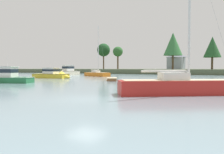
% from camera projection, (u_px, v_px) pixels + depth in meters
% --- Properties ---
extents(ground_plane, '(557.15, 557.15, 0.00)m').
position_uv_depth(ground_plane, '(87.00, 99.00, 15.32)').
color(ground_plane, gray).
extents(far_shore_bank, '(250.72, 59.35, 1.77)m').
position_uv_depth(far_shore_bank, '(213.00, 71.00, 94.07)').
color(far_shore_bank, '#4C563D').
rests_on(far_shore_bank, ground).
extents(cruiser_yellow, '(9.10, 3.91, 4.55)m').
position_uv_depth(cruiser_yellow, '(54.00, 76.00, 47.43)').
color(cruiser_yellow, gold).
rests_on(cruiser_yellow, ground).
extents(sailboat_orange, '(8.82, 5.47, 13.69)m').
position_uv_depth(sailboat_orange, '(97.00, 75.00, 58.63)').
color(sailboat_orange, orange).
rests_on(sailboat_orange, ground).
extents(cruiser_green, '(8.06, 4.87, 4.78)m').
position_uv_depth(cruiser_green, '(4.00, 79.00, 32.29)').
color(cruiser_green, '#236B3D').
rests_on(cruiser_green, ground).
extents(dinghy_wood, '(3.35, 4.23, 0.70)m').
position_uv_depth(dinghy_wood, '(112.00, 80.00, 37.54)').
color(dinghy_wood, brown).
rests_on(dinghy_wood, ground).
extents(cruiser_cream, '(2.85, 9.59, 5.80)m').
position_uv_depth(cruiser_cream, '(67.00, 73.00, 69.61)').
color(cruiser_cream, beige).
rests_on(cruiser_cream, ground).
extents(sailboat_red, '(9.38, 7.57, 13.74)m').
position_uv_depth(sailboat_red, '(179.00, 91.00, 17.92)').
color(sailboat_red, '#B2231E').
rests_on(sailboat_red, ground).
extents(dinghy_maroon, '(2.45, 2.92, 0.51)m').
position_uv_depth(dinghy_maroon, '(60.00, 74.00, 79.44)').
color(dinghy_maroon, maroon).
rests_on(dinghy_maroon, ground).
extents(mooring_buoy_green, '(0.50, 0.50, 0.56)m').
position_uv_depth(mooring_buoy_green, '(170.00, 76.00, 59.78)').
color(mooring_buoy_green, '#1E8C47').
rests_on(mooring_buoy_green, ground).
extents(shore_tree_center_left, '(6.39, 6.39, 12.61)m').
position_uv_depth(shore_tree_center_left, '(173.00, 44.00, 76.60)').
color(shore_tree_center_left, brown).
rests_on(shore_tree_center_left, far_shore_bank).
extents(shore_tree_inland_c, '(6.58, 6.58, 12.93)m').
position_uv_depth(shore_tree_inland_c, '(104.00, 50.00, 113.07)').
color(shore_tree_inland_c, brown).
rests_on(shore_tree_inland_c, far_shore_bank).
extents(shore_tree_right, '(4.80, 4.80, 10.77)m').
position_uv_depth(shore_tree_right, '(118.00, 52.00, 106.97)').
color(shore_tree_right, brown).
rests_on(shore_tree_right, far_shore_bank).
extents(shore_tree_left_mid, '(5.86, 5.86, 11.31)m').
position_uv_depth(shore_tree_left_mid, '(212.00, 47.00, 76.93)').
color(shore_tree_left_mid, brown).
rests_on(shore_tree_left_mid, far_shore_bank).
extents(cottage_eastern, '(7.94, 9.64, 8.29)m').
position_uv_depth(cottage_eastern, '(176.00, 61.00, 113.10)').
color(cottage_eastern, gray).
rests_on(cottage_eastern, far_shore_bank).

